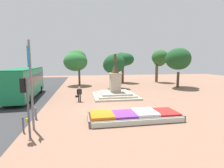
% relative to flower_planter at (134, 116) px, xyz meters
% --- Properties ---
extents(ground_plane, '(79.15, 79.15, 0.00)m').
position_rel_flower_planter_xyz_m(ground_plane, '(-1.11, 2.46, -0.28)').
color(ground_plane, '#8C6651').
extents(flower_planter, '(6.99, 2.62, 0.63)m').
position_rel_flower_planter_xyz_m(flower_planter, '(0.00, 0.00, 0.00)').
color(flower_planter, '#38281C').
rests_on(flower_planter, ground_plane).
extents(statue_monument, '(5.34, 5.34, 5.28)m').
position_rel_flower_planter_xyz_m(statue_monument, '(0.20, 8.73, 0.56)').
color(statue_monument, '#B1A792').
rests_on(statue_monument, ground_plane).
extents(traffic_light_near_crossing, '(0.42, 0.31, 3.43)m').
position_rel_flower_planter_xyz_m(traffic_light_near_crossing, '(-6.87, -1.98, 2.10)').
color(traffic_light_near_crossing, '#4C5156').
rests_on(traffic_light_near_crossing, ground_plane).
extents(banner_pole, '(0.14, 0.64, 5.64)m').
position_rel_flower_planter_xyz_m(banner_pole, '(-6.87, -0.76, 2.71)').
color(banner_pole, slate).
rests_on(banner_pole, ground_plane).
extents(city_bus, '(3.05, 10.55, 3.53)m').
position_rel_flower_planter_xyz_m(city_bus, '(-10.49, 9.69, 1.74)').
color(city_bus, '#197A47').
rests_on(city_bus, ground_plane).
extents(pedestrian_with_handbag, '(0.70, 0.38, 1.62)m').
position_rel_flower_planter_xyz_m(pedestrian_with_handbag, '(-4.13, 6.69, 0.63)').
color(pedestrian_with_handbag, black).
rests_on(pedestrian_with_handbag, ground_plane).
extents(kerb_bollard_south, '(0.12, 0.12, 1.00)m').
position_rel_flower_planter_xyz_m(kerb_bollard_south, '(-7.36, -1.14, 0.24)').
color(kerb_bollard_south, '#4C5156').
rests_on(kerb_bollard_south, ground_plane).
extents(kerb_bollard_mid_a, '(0.17, 0.17, 0.94)m').
position_rel_flower_planter_xyz_m(kerb_bollard_mid_a, '(-7.25, 1.34, 0.22)').
color(kerb_bollard_mid_a, slate).
rests_on(kerb_bollard_mid_a, ground_plane).
extents(park_tree_far_left, '(4.19, 4.80, 6.38)m').
position_rel_flower_planter_xyz_m(park_tree_far_left, '(-4.83, 20.09, 4.25)').
color(park_tree_far_left, brown).
rests_on(park_tree_far_left, ground_plane).
extents(park_tree_behind_statue, '(3.36, 3.68, 6.64)m').
position_rel_flower_planter_xyz_m(park_tree_behind_statue, '(11.93, 21.81, 4.60)').
color(park_tree_behind_statue, brown).
rests_on(park_tree_behind_statue, ground_plane).
extents(park_tree_far_right, '(4.86, 5.30, 6.53)m').
position_rel_flower_planter_xyz_m(park_tree_far_right, '(11.70, 14.41, 4.43)').
color(park_tree_far_right, '#4C3823').
rests_on(park_tree_far_right, ground_plane).
extents(park_tree_street_side, '(3.47, 3.64, 5.45)m').
position_rel_flower_planter_xyz_m(park_tree_street_side, '(1.24, 15.43, 3.59)').
color(park_tree_street_side, brown).
rests_on(park_tree_street_side, ground_plane).
extents(park_tree_mid_canopy, '(4.36, 4.19, 6.14)m').
position_rel_flower_planter_xyz_m(park_tree_mid_canopy, '(4.29, 22.59, 4.31)').
color(park_tree_mid_canopy, '#4C3823').
rests_on(park_tree_mid_canopy, ground_plane).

